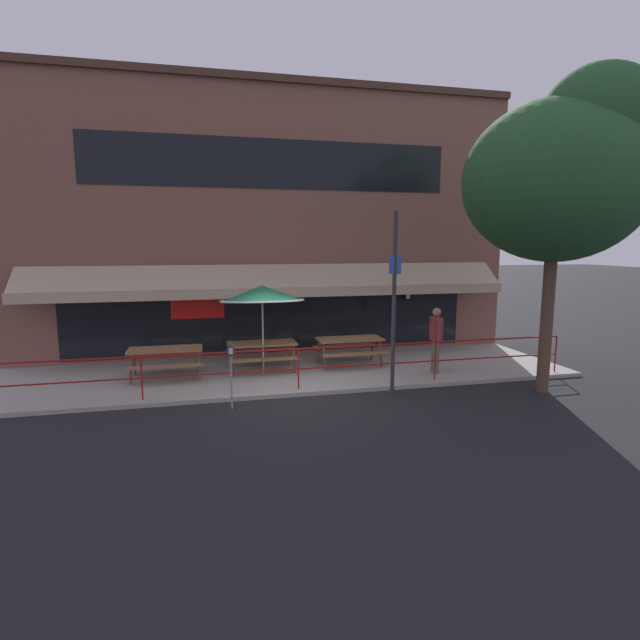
{
  "coord_description": "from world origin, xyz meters",
  "views": [
    {
      "loc": [
        -2.12,
        -10.75,
        3.46
      ],
      "look_at": [
        0.82,
        1.6,
        1.5
      ],
      "focal_mm": 28.0,
      "sensor_mm": 36.0,
      "label": 1
    }
  ],
  "objects_px": {
    "picnic_table_right": "(349,344)",
    "parking_meter_near": "(231,356)",
    "patio_umbrella_centre": "(262,294)",
    "street_tree_curbside": "(564,171)",
    "pedestrian_walking": "(436,337)",
    "picnic_table_left": "(166,355)",
    "street_sign_pole": "(394,304)",
    "picnic_table_centre": "(262,348)"
  },
  "relations": [
    {
      "from": "street_sign_pole",
      "to": "street_tree_curbside",
      "type": "distance_m",
      "value": 4.74
    },
    {
      "from": "street_tree_curbside",
      "to": "picnic_table_centre",
      "type": "bearing_deg",
      "value": 153.67
    },
    {
      "from": "picnic_table_right",
      "to": "pedestrian_walking",
      "type": "relative_size",
      "value": 1.05
    },
    {
      "from": "patio_umbrella_centre",
      "to": "picnic_table_left",
      "type": "bearing_deg",
      "value": 177.92
    },
    {
      "from": "street_tree_curbside",
      "to": "patio_umbrella_centre",
      "type": "bearing_deg",
      "value": 155.69
    },
    {
      "from": "picnic_table_left",
      "to": "street_sign_pole",
      "type": "distance_m",
      "value": 5.81
    },
    {
      "from": "pedestrian_walking",
      "to": "street_sign_pole",
      "type": "distance_m",
      "value": 2.48
    },
    {
      "from": "picnic_table_centre",
      "to": "parking_meter_near",
      "type": "relative_size",
      "value": 1.27
    },
    {
      "from": "patio_umbrella_centre",
      "to": "street_tree_curbside",
      "type": "bearing_deg",
      "value": -24.31
    },
    {
      "from": "parking_meter_near",
      "to": "street_tree_curbside",
      "type": "height_order",
      "value": "street_tree_curbside"
    },
    {
      "from": "picnic_table_right",
      "to": "parking_meter_near",
      "type": "relative_size",
      "value": 1.27
    },
    {
      "from": "picnic_table_left",
      "to": "parking_meter_near",
      "type": "height_order",
      "value": "parking_meter_near"
    },
    {
      "from": "picnic_table_left",
      "to": "pedestrian_walking",
      "type": "distance_m",
      "value": 6.91
    },
    {
      "from": "parking_meter_near",
      "to": "street_sign_pole",
      "type": "bearing_deg",
      "value": 0.38
    },
    {
      "from": "street_sign_pole",
      "to": "parking_meter_near",
      "type": "bearing_deg",
      "value": -179.62
    },
    {
      "from": "picnic_table_centre",
      "to": "parking_meter_near",
      "type": "height_order",
      "value": "parking_meter_near"
    },
    {
      "from": "picnic_table_right",
      "to": "pedestrian_walking",
      "type": "height_order",
      "value": "pedestrian_walking"
    },
    {
      "from": "pedestrian_walking",
      "to": "parking_meter_near",
      "type": "relative_size",
      "value": 1.2
    },
    {
      "from": "picnic_table_left",
      "to": "street_sign_pole",
      "type": "bearing_deg",
      "value": -25.61
    },
    {
      "from": "picnic_table_centre",
      "to": "pedestrian_walking",
      "type": "xyz_separation_m",
      "value": [
        4.39,
        -1.23,
        0.35
      ]
    },
    {
      "from": "street_sign_pole",
      "to": "patio_umbrella_centre",
      "type": "bearing_deg",
      "value": 138.44
    },
    {
      "from": "picnic_table_left",
      "to": "street_tree_curbside",
      "type": "xyz_separation_m",
      "value": [
        8.79,
        -2.96,
        4.33
      ]
    },
    {
      "from": "picnic_table_centre",
      "to": "pedestrian_walking",
      "type": "distance_m",
      "value": 4.57
    },
    {
      "from": "picnic_table_centre",
      "to": "street_sign_pole",
      "type": "bearing_deg",
      "value": -44.71
    },
    {
      "from": "picnic_table_left",
      "to": "picnic_table_centre",
      "type": "xyz_separation_m",
      "value": [
        2.43,
        0.19,
        0.0
      ]
    },
    {
      "from": "picnic_table_left",
      "to": "pedestrian_walking",
      "type": "relative_size",
      "value": 1.05
    },
    {
      "from": "pedestrian_walking",
      "to": "patio_umbrella_centre",
      "type": "bearing_deg",
      "value": 167.74
    },
    {
      "from": "picnic_table_left",
      "to": "street_tree_curbside",
      "type": "distance_m",
      "value": 10.24
    },
    {
      "from": "street_tree_curbside",
      "to": "street_sign_pole",
      "type": "bearing_deg",
      "value": 171.9
    },
    {
      "from": "picnic_table_centre",
      "to": "parking_meter_near",
      "type": "bearing_deg",
      "value": -109.95
    },
    {
      "from": "picnic_table_centre",
      "to": "parking_meter_near",
      "type": "xyz_separation_m",
      "value": [
        -0.96,
        -2.64,
        0.44
      ]
    },
    {
      "from": "picnic_table_centre",
      "to": "pedestrian_walking",
      "type": "bearing_deg",
      "value": -15.63
    },
    {
      "from": "parking_meter_near",
      "to": "street_tree_curbside",
      "type": "distance_m",
      "value": 8.3
    },
    {
      "from": "patio_umbrella_centre",
      "to": "parking_meter_near",
      "type": "relative_size",
      "value": 1.68
    },
    {
      "from": "patio_umbrella_centre",
      "to": "parking_meter_near",
      "type": "xyz_separation_m",
      "value": [
        -0.96,
        -2.37,
        -1.03
      ]
    },
    {
      "from": "picnic_table_centre",
      "to": "picnic_table_left",
      "type": "bearing_deg",
      "value": -175.65
    },
    {
      "from": "patio_umbrella_centre",
      "to": "street_tree_curbside",
      "type": "distance_m",
      "value": 7.54
    },
    {
      "from": "picnic_table_right",
      "to": "patio_umbrella_centre",
      "type": "bearing_deg",
      "value": -172.37
    },
    {
      "from": "picnic_table_right",
      "to": "pedestrian_walking",
      "type": "xyz_separation_m",
      "value": [
        1.96,
        -1.28,
        0.35
      ]
    },
    {
      "from": "patio_umbrella_centre",
      "to": "street_sign_pole",
      "type": "distance_m",
      "value": 3.54
    },
    {
      "from": "patio_umbrella_centre",
      "to": "street_tree_curbside",
      "type": "relative_size",
      "value": 0.33
    },
    {
      "from": "picnic_table_left",
      "to": "parking_meter_near",
      "type": "xyz_separation_m",
      "value": [
        1.47,
        -2.46,
        0.44
      ]
    }
  ]
}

